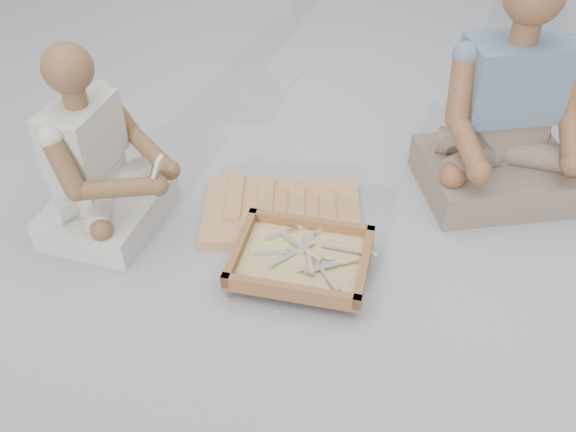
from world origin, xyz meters
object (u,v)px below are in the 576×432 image
at_px(carved_panel, 282,213).
at_px(tool_tray, 301,259).
at_px(craftsman, 99,169).
at_px(companion, 506,125).

height_order(carved_panel, tool_tray, tool_tray).
height_order(carved_panel, craftsman, craftsman).
bearing_deg(craftsman, companion, 114.96).
distance_m(carved_panel, tool_tray, 0.35).
distance_m(tool_tray, craftsman, 0.89).
bearing_deg(companion, carved_panel, 3.99).
xyz_separation_m(carved_panel, companion, (0.80, 0.56, 0.31)).
bearing_deg(carved_panel, companion, 34.80).
bearing_deg(craftsman, carved_panel, 109.38).
relative_size(craftsman, companion, 0.81).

